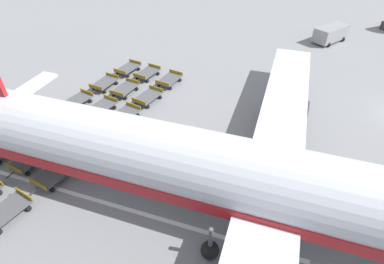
{
  "coord_description": "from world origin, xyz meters",
  "views": [
    {
      "loc": [
        27.59,
        -9.91,
        15.88
      ],
      "look_at": [
        12.23,
        -15.84,
        2.79
      ],
      "focal_mm": 28.0,
      "sensor_mm": 36.0,
      "label": 1
    }
  ],
  "objects_px": {
    "service_van": "(331,33)",
    "baggage_dolly_row_near_col_d": "(45,122)",
    "baggage_dolly_row_mid_a_col_a": "(147,73)",
    "baggage_dolly_row_mid_b_col_a": "(169,80)",
    "baggage_dolly_row_mid_b_col_f": "(5,212)",
    "baggage_dolly_row_mid_b_col_e": "(55,174)",
    "baggage_dolly_row_mid_a_col_d": "(66,131)",
    "baggage_dolly_row_mid_b_col_c": "(124,116)",
    "airplane": "(292,191)",
    "baggage_dolly_row_mid_a_col_b": "(125,89)",
    "baggage_dolly_row_mid_b_col_d": "(94,142)",
    "baggage_dolly_row_mid_a_col_e": "(30,159)",
    "baggage_dolly_row_near_col_c": "(77,101)",
    "baggage_dolly_row_mid_b_col_b": "(148,97)",
    "baggage_dolly_row_mid_a_col_c": "(101,108)",
    "baggage_dolly_row_near_col_e": "(4,149)",
    "baggage_dolly_row_near_col_a": "(128,69)",
    "baggage_dolly_row_near_col_b": "(105,83)"
  },
  "relations": [
    {
      "from": "baggage_dolly_row_mid_b_col_a",
      "to": "baggage_dolly_row_mid_b_col_c",
      "type": "height_order",
      "value": "same"
    },
    {
      "from": "airplane",
      "to": "baggage_dolly_row_mid_a_col_a",
      "type": "height_order",
      "value": "airplane"
    },
    {
      "from": "baggage_dolly_row_mid_b_col_b",
      "to": "baggage_dolly_row_mid_b_col_d",
      "type": "relative_size",
      "value": 1.0
    },
    {
      "from": "baggage_dolly_row_mid_b_col_c",
      "to": "baggage_dolly_row_mid_b_col_f",
      "type": "xyz_separation_m",
      "value": [
        11.6,
        -1.43,
        0.0
      ]
    },
    {
      "from": "baggage_dolly_row_mid_b_col_a",
      "to": "baggage_dolly_row_mid_a_col_e",
      "type": "bearing_deg",
      "value": -17.41
    },
    {
      "from": "baggage_dolly_row_mid_b_col_a",
      "to": "baggage_dolly_row_mid_b_col_b",
      "type": "height_order",
      "value": "same"
    },
    {
      "from": "baggage_dolly_row_mid_a_col_c",
      "to": "baggage_dolly_row_mid_b_col_a",
      "type": "bearing_deg",
      "value": 152.35
    },
    {
      "from": "service_van",
      "to": "baggage_dolly_row_near_col_c",
      "type": "distance_m",
      "value": 33.79
    },
    {
      "from": "baggage_dolly_row_mid_b_col_d",
      "to": "baggage_dolly_row_mid_a_col_e",
      "type": "bearing_deg",
      "value": -44.57
    },
    {
      "from": "airplane",
      "to": "baggage_dolly_row_mid_a_col_c",
      "type": "bearing_deg",
      "value": -110.73
    },
    {
      "from": "baggage_dolly_row_mid_b_col_a",
      "to": "baggage_dolly_row_mid_b_col_d",
      "type": "relative_size",
      "value": 1.0
    },
    {
      "from": "baggage_dolly_row_mid_a_col_d",
      "to": "baggage_dolly_row_mid_b_col_c",
      "type": "distance_m",
      "value": 4.94
    },
    {
      "from": "airplane",
      "to": "baggage_dolly_row_mid_b_col_e",
      "type": "relative_size",
      "value": 13.09
    },
    {
      "from": "baggage_dolly_row_near_col_b",
      "to": "baggage_dolly_row_mid_b_col_e",
      "type": "height_order",
      "value": "same"
    },
    {
      "from": "baggage_dolly_row_mid_b_col_e",
      "to": "baggage_dolly_row_mid_b_col_c",
      "type": "bearing_deg",
      "value": 174.12
    },
    {
      "from": "baggage_dolly_row_mid_b_col_f",
      "to": "baggage_dolly_row_mid_a_col_e",
      "type": "bearing_deg",
      "value": -153.1
    },
    {
      "from": "baggage_dolly_row_mid_b_col_f",
      "to": "baggage_dolly_row_mid_b_col_e",
      "type": "bearing_deg",
      "value": 170.48
    },
    {
      "from": "baggage_dolly_row_near_col_d",
      "to": "baggage_dolly_row_mid_a_col_c",
      "type": "relative_size",
      "value": 1.0
    },
    {
      "from": "baggage_dolly_row_mid_a_col_e",
      "to": "baggage_dolly_row_mid_b_col_e",
      "type": "bearing_deg",
      "value": 79.06
    },
    {
      "from": "baggage_dolly_row_near_col_c",
      "to": "baggage_dolly_row_mid_b_col_c",
      "type": "height_order",
      "value": "same"
    },
    {
      "from": "service_van",
      "to": "baggage_dolly_row_mid_b_col_b",
      "type": "height_order",
      "value": "service_van"
    },
    {
      "from": "baggage_dolly_row_mid_a_col_e",
      "to": "baggage_dolly_row_mid_a_col_d",
      "type": "bearing_deg",
      "value": 176.21
    },
    {
      "from": "airplane",
      "to": "baggage_dolly_row_mid_a_col_c",
      "type": "height_order",
      "value": "airplane"
    },
    {
      "from": "baggage_dolly_row_near_col_e",
      "to": "baggage_dolly_row_mid_a_col_b",
      "type": "bearing_deg",
      "value": 160.38
    },
    {
      "from": "airplane",
      "to": "baggage_dolly_row_mid_a_col_b",
      "type": "bearing_deg",
      "value": -121.16
    },
    {
      "from": "baggage_dolly_row_mid_a_col_a",
      "to": "baggage_dolly_row_mid_b_col_f",
      "type": "height_order",
      "value": "same"
    },
    {
      "from": "baggage_dolly_row_mid_a_col_b",
      "to": "baggage_dolly_row_mid_b_col_e",
      "type": "distance_m",
      "value": 12.05
    },
    {
      "from": "baggage_dolly_row_mid_b_col_e",
      "to": "baggage_dolly_row_mid_a_col_d",
      "type": "bearing_deg",
      "value": -149.18
    },
    {
      "from": "service_van",
      "to": "baggage_dolly_row_mid_b_col_e",
      "type": "relative_size",
      "value": 1.52
    },
    {
      "from": "airplane",
      "to": "baggage_dolly_row_mid_b_col_a",
      "type": "height_order",
      "value": "airplane"
    },
    {
      "from": "service_van",
      "to": "baggage_dolly_row_mid_b_col_f",
      "type": "height_order",
      "value": "service_van"
    },
    {
      "from": "baggage_dolly_row_mid_a_col_a",
      "to": "baggage_dolly_row_mid_a_col_b",
      "type": "xyz_separation_m",
      "value": [
        3.89,
        -0.49,
        0.0
      ]
    },
    {
      "from": "baggage_dolly_row_near_col_a",
      "to": "baggage_dolly_row_mid_b_col_d",
      "type": "relative_size",
      "value": 1.0
    },
    {
      "from": "service_van",
      "to": "baggage_dolly_row_near_col_a",
      "type": "height_order",
      "value": "service_van"
    },
    {
      "from": "baggage_dolly_row_mid_b_col_b",
      "to": "baggage_dolly_row_mid_a_col_a",
      "type": "bearing_deg",
      "value": -151.51
    },
    {
      "from": "baggage_dolly_row_mid_a_col_b",
      "to": "baggage_dolly_row_mid_b_col_a",
      "type": "relative_size",
      "value": 0.99
    },
    {
      "from": "baggage_dolly_row_mid_a_col_d",
      "to": "baggage_dolly_row_mid_b_col_f",
      "type": "relative_size",
      "value": 0.99
    },
    {
      "from": "baggage_dolly_row_near_col_c",
      "to": "baggage_dolly_row_mid_b_col_a",
      "type": "xyz_separation_m",
      "value": [
        -6.97,
        6.54,
        0.0
      ]
    },
    {
      "from": "baggage_dolly_row_near_col_e",
      "to": "baggage_dolly_row_mid_a_col_d",
      "type": "relative_size",
      "value": 1.0
    },
    {
      "from": "baggage_dolly_row_mid_a_col_c",
      "to": "baggage_dolly_row_mid_a_col_e",
      "type": "relative_size",
      "value": 1.01
    },
    {
      "from": "baggage_dolly_row_near_col_c",
      "to": "baggage_dolly_row_mid_b_col_f",
      "type": "bearing_deg",
      "value": 18.59
    },
    {
      "from": "baggage_dolly_row_mid_a_col_c",
      "to": "baggage_dolly_row_mid_a_col_d",
      "type": "relative_size",
      "value": 1.0
    },
    {
      "from": "service_van",
      "to": "baggage_dolly_row_near_col_d",
      "type": "relative_size",
      "value": 1.52
    },
    {
      "from": "baggage_dolly_row_near_col_a",
      "to": "baggage_dolly_row_mid_a_col_e",
      "type": "relative_size",
      "value": 1.01
    },
    {
      "from": "baggage_dolly_row_mid_a_col_a",
      "to": "baggage_dolly_row_mid_b_col_a",
      "type": "height_order",
      "value": "same"
    },
    {
      "from": "baggage_dolly_row_near_col_c",
      "to": "baggage_dolly_row_mid_a_col_d",
      "type": "height_order",
      "value": "same"
    },
    {
      "from": "baggage_dolly_row_mid_a_col_d",
      "to": "baggage_dolly_row_near_col_d",
      "type": "bearing_deg",
      "value": -97.89
    },
    {
      "from": "baggage_dolly_row_near_col_b",
      "to": "baggage_dolly_row_mid_a_col_c",
      "type": "relative_size",
      "value": 0.99
    },
    {
      "from": "baggage_dolly_row_mid_b_col_f",
      "to": "baggage_dolly_row_mid_b_col_d",
      "type": "bearing_deg",
      "value": 171.56
    },
    {
      "from": "baggage_dolly_row_mid_b_col_d",
      "to": "baggage_dolly_row_mid_b_col_f",
      "type": "relative_size",
      "value": 1.0
    }
  ]
}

